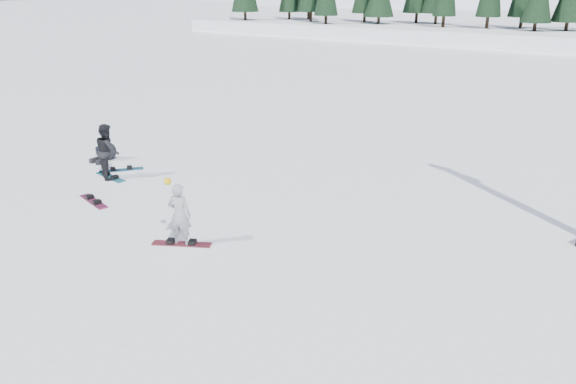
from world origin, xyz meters
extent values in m
plane|color=white|center=(0.00, 0.00, 0.00)|extent=(420.00, 420.00, 0.00)
cube|color=white|center=(0.00, 55.00, -1.00)|extent=(90.00, 14.00, 5.00)
ellipsoid|color=white|center=(-70.00, 170.00, -13.61)|extent=(143.00, 110.00, 49.50)
ellipsoid|color=white|center=(-140.00, 210.00, -14.30)|extent=(169.00, 130.00, 52.00)
imported|color=#97979C|center=(2.98, -1.08, 0.81)|extent=(0.69, 0.58, 1.62)
sphere|color=#E1B40B|center=(2.78, -1.20, 1.68)|extent=(0.18, 0.18, 0.18)
imported|color=black|center=(-2.75, 1.23, 0.92)|extent=(1.13, 1.05, 1.85)
ellipsoid|color=black|center=(-4.49, 2.54, 0.34)|extent=(0.70, 0.63, 0.64)
sphere|color=black|center=(-4.49, 2.54, 0.73)|extent=(0.24, 0.24, 0.24)
cube|color=black|center=(-4.34, 2.09, 0.08)|extent=(0.34, 0.58, 0.16)
cube|color=black|center=(-4.64, 2.09, 0.08)|extent=(0.20, 0.57, 0.16)
cube|color=black|center=(-5.19, 2.74, 0.15)|extent=(0.51, 0.40, 0.30)
cube|color=maroon|center=(2.98, -1.08, 0.01)|extent=(1.45, 0.97, 0.03)
cube|color=teal|center=(-2.75, 1.23, 0.01)|extent=(1.52, 0.48, 0.03)
cube|color=maroon|center=(-1.30, -0.53, 0.01)|extent=(1.52, 0.64, 0.03)
cube|color=#186285|center=(-3.06, 1.94, 0.01)|extent=(1.11, 1.37, 0.03)
camera|label=1|loc=(12.55, -9.92, 6.16)|focal=35.00mm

